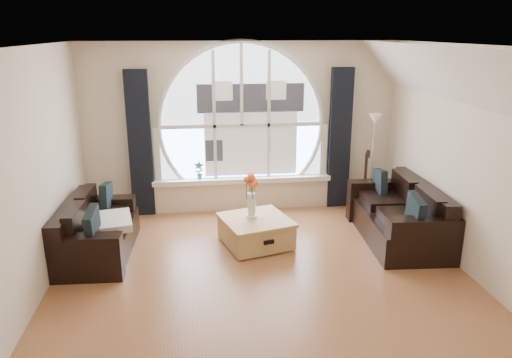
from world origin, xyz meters
name	(u,v)px	position (x,y,z in m)	size (l,w,h in m)	color
ground	(266,288)	(0.00, 0.00, 0.00)	(5.00, 5.50, 0.01)	brown
ceiling	(267,46)	(0.00, 0.00, 2.70)	(5.00, 5.50, 0.01)	silver
wall_back	(241,128)	(0.00, 2.75, 1.35)	(5.00, 0.01, 2.70)	beige
wall_front	(341,321)	(0.00, -2.75, 1.35)	(5.00, 0.01, 2.70)	beige
wall_left	(22,185)	(-2.50, 0.00, 1.35)	(0.01, 5.50, 2.70)	beige
wall_right	(484,169)	(2.50, 0.00, 1.35)	(0.01, 5.50, 2.70)	beige
attic_slope	(471,79)	(2.20, 0.00, 2.35)	(0.92, 5.50, 0.72)	silver
arched_window	(241,111)	(0.00, 2.72, 1.62)	(2.60, 0.06, 2.15)	silver
window_sill	(242,180)	(0.00, 2.65, 0.51)	(2.90, 0.22, 0.08)	white
window_frame	(242,111)	(0.00, 2.69, 1.62)	(2.76, 0.08, 2.15)	white
neighbor_house	(251,119)	(0.15, 2.71, 1.50)	(1.70, 0.02, 1.50)	silver
curtain_left	(140,145)	(-1.60, 2.63, 1.15)	(0.35, 0.12, 2.30)	black
curtain_right	(340,139)	(1.60, 2.63, 1.15)	(0.35, 0.12, 2.30)	black
sofa_left	(97,226)	(-2.06, 1.19, 0.40)	(0.81, 1.63, 0.72)	black
sofa_right	(398,213)	(2.04, 1.14, 0.40)	(0.91, 1.83, 0.81)	black
coffee_chest	(256,230)	(0.04, 1.22, 0.21)	(0.87, 0.87, 0.43)	#A48046
throw_blanket	(109,222)	(-1.88, 1.06, 0.50)	(0.55, 0.55, 0.10)	silver
vase_flowers	(252,190)	(-0.01, 1.27, 0.78)	(0.24, 0.24, 0.70)	white
floor_lamp	(372,163)	(2.07, 2.34, 0.80)	(0.24, 0.24, 1.60)	#B2B2B2
guitar	(364,180)	(1.93, 2.29, 0.53)	(0.36, 0.24, 1.06)	brown
potted_plant	(199,170)	(-0.70, 2.65, 0.69)	(0.15, 0.10, 0.28)	#1E6023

